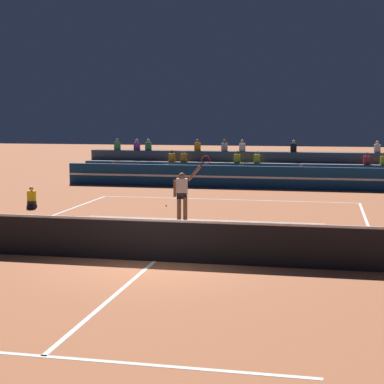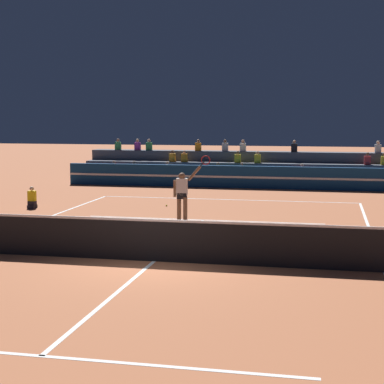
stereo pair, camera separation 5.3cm
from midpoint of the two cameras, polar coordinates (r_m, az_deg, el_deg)
ground_plane at (r=15.98m, az=-3.29°, el=-6.17°), size 120.00×120.00×0.00m
court_lines at (r=15.98m, az=-3.29°, el=-6.16°), size 11.10×23.90×0.01m
tennis_net at (r=15.87m, az=-3.30°, el=-4.26°), size 12.00×0.10×1.10m
sponsor_banner_wall at (r=31.85m, az=4.47°, el=1.34°), size 18.00×0.26×1.10m
bleacher_stand at (r=34.35m, az=5.01°, el=1.91°), size 17.68×2.85×2.28m
ball_kid_courtside at (r=25.69m, az=-13.98°, el=-0.66°), size 0.30×0.36×0.84m
tennis_player at (r=21.23m, az=-0.75°, el=-0.23°), size 1.29×0.33×2.35m
tennis_ball at (r=25.43m, az=-2.22°, el=-1.21°), size 0.07×0.07×0.07m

